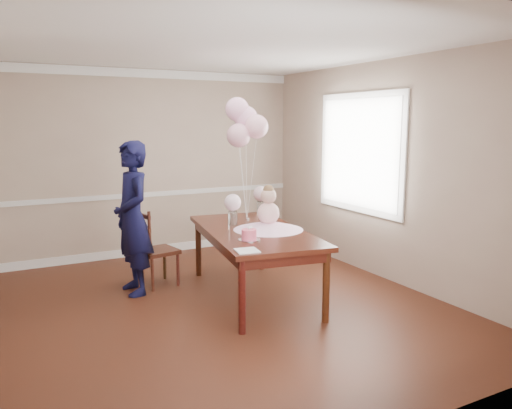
% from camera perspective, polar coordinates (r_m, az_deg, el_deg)
% --- Properties ---
extents(floor, '(4.50, 5.00, 0.00)m').
position_cam_1_polar(floor, '(5.44, -4.07, -11.66)').
color(floor, '#33160C').
rests_on(floor, ground).
extents(ceiling, '(4.50, 5.00, 0.02)m').
position_cam_1_polar(ceiling, '(5.13, -4.44, 17.77)').
color(ceiling, white).
rests_on(ceiling, wall_back).
extents(wall_back, '(4.50, 0.02, 2.70)m').
position_cam_1_polar(wall_back, '(7.46, -11.99, 4.58)').
color(wall_back, gray).
rests_on(wall_back, floor).
extents(wall_front, '(4.50, 0.02, 2.70)m').
position_cam_1_polar(wall_front, '(3.02, 15.17, -2.45)').
color(wall_front, gray).
rests_on(wall_front, floor).
extents(wall_right, '(0.02, 5.00, 2.70)m').
position_cam_1_polar(wall_right, '(6.35, 14.75, 3.66)').
color(wall_right, gray).
rests_on(wall_right, floor).
extents(chair_rail_trim, '(4.50, 0.02, 0.07)m').
position_cam_1_polar(chair_rail_trim, '(7.50, -11.85, 1.15)').
color(chair_rail_trim, silver).
rests_on(chair_rail_trim, wall_back).
extents(crown_molding, '(4.50, 0.02, 0.12)m').
position_cam_1_polar(crown_molding, '(7.45, -12.31, 14.42)').
color(crown_molding, white).
rests_on(crown_molding, wall_back).
extents(baseboard_trim, '(4.50, 0.02, 0.12)m').
position_cam_1_polar(baseboard_trim, '(7.66, -11.64, -5.08)').
color(baseboard_trim, white).
rests_on(baseboard_trim, floor).
extents(window_frame, '(0.02, 1.66, 1.56)m').
position_cam_1_polar(window_frame, '(6.69, 11.78, 5.77)').
color(window_frame, white).
rests_on(window_frame, wall_right).
extents(window_blinds, '(0.01, 1.50, 1.40)m').
position_cam_1_polar(window_blinds, '(6.68, 11.66, 5.77)').
color(window_blinds, white).
rests_on(window_blinds, wall_right).
extents(dining_table_top, '(1.34, 2.19, 0.05)m').
position_cam_1_polar(dining_table_top, '(5.56, -0.26, -3.13)').
color(dining_table_top, black).
rests_on(dining_table_top, table_leg_fl).
extents(table_apron, '(1.22, 2.07, 0.10)m').
position_cam_1_polar(table_apron, '(5.58, -0.26, -3.90)').
color(table_apron, black).
rests_on(table_apron, table_leg_fl).
extents(table_leg_fl, '(0.08, 0.08, 0.72)m').
position_cam_1_polar(table_leg_fl, '(4.68, -1.61, -10.49)').
color(table_leg_fl, black).
rests_on(table_leg_fl, floor).
extents(table_leg_fr, '(0.08, 0.08, 0.72)m').
position_cam_1_polar(table_leg_fr, '(4.99, 8.02, -9.31)').
color(table_leg_fr, black).
rests_on(table_leg_fr, floor).
extents(table_leg_bl, '(0.08, 0.08, 0.72)m').
position_cam_1_polar(table_leg_bl, '(6.43, -6.60, -4.99)').
color(table_leg_bl, black).
rests_on(table_leg_bl, floor).
extents(table_leg_br, '(0.08, 0.08, 0.72)m').
position_cam_1_polar(table_leg_br, '(6.66, 0.68, -4.43)').
color(table_leg_br, black).
rests_on(table_leg_br, floor).
extents(baby_skirt, '(0.89, 0.89, 0.10)m').
position_cam_1_polar(baby_skirt, '(5.55, 1.42, -2.35)').
color(baby_skirt, '#FFBBE4').
rests_on(baby_skirt, dining_table_top).
extents(baby_torso, '(0.25, 0.25, 0.25)m').
position_cam_1_polar(baby_torso, '(5.53, 1.42, -1.00)').
color(baby_torso, '#FFA1C9').
rests_on(baby_torso, baby_skirt).
extents(baby_head, '(0.17, 0.17, 0.17)m').
position_cam_1_polar(baby_head, '(5.49, 1.43, 1.00)').
color(baby_head, '#D4A692').
rests_on(baby_head, baby_torso).
extents(baby_hair, '(0.12, 0.12, 0.12)m').
position_cam_1_polar(baby_hair, '(5.48, 1.43, 1.64)').
color(baby_hair, brown).
rests_on(baby_hair, baby_head).
extents(cake_platter, '(0.26, 0.26, 0.01)m').
position_cam_1_polar(cake_platter, '(5.07, -0.80, -4.04)').
color(cake_platter, '#B7B7BB').
rests_on(cake_platter, dining_table_top).
extents(birthday_cake, '(0.18, 0.18, 0.10)m').
position_cam_1_polar(birthday_cake, '(5.06, -0.80, -3.43)').
color(birthday_cake, '#F14C6E').
rests_on(birthday_cake, cake_platter).
extents(cake_flower_a, '(0.03, 0.03, 0.03)m').
position_cam_1_polar(cake_flower_a, '(5.04, -0.81, -2.69)').
color(cake_flower_a, white).
rests_on(cake_flower_a, birthday_cake).
extents(cake_flower_b, '(0.03, 0.03, 0.03)m').
position_cam_1_polar(cake_flower_b, '(5.07, -0.55, -2.62)').
color(cake_flower_b, white).
rests_on(cake_flower_b, birthday_cake).
extents(rose_vase_near, '(0.12, 0.12, 0.16)m').
position_cam_1_polar(rose_vase_near, '(5.79, -2.67, -1.57)').
color(rose_vase_near, silver).
rests_on(rose_vase_near, dining_table_top).
extents(roses_near, '(0.19, 0.19, 0.19)m').
position_cam_1_polar(roses_near, '(5.75, -2.69, 0.24)').
color(roses_near, silver).
rests_on(roses_near, rose_vase_near).
extents(rose_vase_far, '(0.12, 0.12, 0.16)m').
position_cam_1_polar(rose_vase_far, '(6.48, 0.56, -0.37)').
color(rose_vase_far, white).
rests_on(rose_vase_far, dining_table_top).
extents(roses_far, '(0.19, 0.19, 0.19)m').
position_cam_1_polar(roses_far, '(6.45, 0.56, 1.25)').
color(roses_far, silver).
rests_on(roses_far, rose_vase_far).
extents(napkin, '(0.23, 0.23, 0.01)m').
position_cam_1_polar(napkin, '(4.64, -1.05, -5.29)').
color(napkin, white).
rests_on(napkin, dining_table_top).
extents(balloon_weight, '(0.05, 0.05, 0.02)m').
position_cam_1_polar(balloon_weight, '(6.11, -1.03, -1.65)').
color(balloon_weight, silver).
rests_on(balloon_weight, dining_table_top).
extents(balloon_a, '(0.29, 0.29, 0.29)m').
position_cam_1_polar(balloon_a, '(5.97, -2.00, 7.90)').
color(balloon_a, '#ECA7BC').
rests_on(balloon_a, balloon_ribbon_a).
extents(balloon_b, '(0.29, 0.29, 0.29)m').
position_cam_1_polar(balloon_b, '(5.98, 0.04, 8.89)').
color(balloon_b, '#FFB4C8').
rests_on(balloon_b, balloon_ribbon_b).
extents(balloon_c, '(0.29, 0.29, 0.29)m').
position_cam_1_polar(balloon_c, '(6.10, -1.17, 9.86)').
color(balloon_c, '#FCB2D9').
rests_on(balloon_c, balloon_ribbon_c).
extents(balloon_d, '(0.29, 0.29, 0.29)m').
position_cam_1_polar(balloon_d, '(6.09, -2.17, 10.82)').
color(balloon_d, '#FFB4DB').
rests_on(balloon_d, balloon_ribbon_d).
extents(balloon_ribbon_a, '(0.09, 0.02, 0.86)m').
position_cam_1_polar(balloon_ribbon_a, '(6.03, -1.50, 2.34)').
color(balloon_ribbon_a, white).
rests_on(balloon_ribbon_a, balloon_weight).
extents(balloon_ribbon_b, '(0.10, 0.07, 0.96)m').
position_cam_1_polar(balloon_ribbon_b, '(6.03, -0.50, 2.84)').
color(balloon_ribbon_b, white).
rests_on(balloon_ribbon_b, balloon_weight).
extents(balloon_ribbon_c, '(0.04, 0.09, 1.06)m').
position_cam_1_polar(balloon_ribbon_c, '(6.09, -1.10, 3.38)').
color(balloon_ribbon_c, white).
rests_on(balloon_ribbon_c, balloon_weight).
extents(balloon_ribbon_d, '(0.07, 0.12, 1.16)m').
position_cam_1_polar(balloon_ribbon_d, '(6.07, -1.59, 3.86)').
color(balloon_ribbon_d, white).
rests_on(balloon_ribbon_d, balloon_weight).
extents(dining_chair_seat, '(0.48, 0.48, 0.05)m').
position_cam_1_polar(dining_chair_seat, '(6.13, -11.11, -5.25)').
color(dining_chair_seat, '#35160E').
rests_on(dining_chair_seat, chair_leg_fl).
extents(chair_leg_fl, '(0.04, 0.04, 0.40)m').
position_cam_1_polar(chair_leg_fl, '(5.97, -11.74, -7.85)').
color(chair_leg_fl, '#3D1910').
rests_on(chair_leg_fl, floor).
extents(chair_leg_fr, '(0.04, 0.04, 0.40)m').
position_cam_1_polar(chair_leg_fr, '(6.12, -8.91, -7.34)').
color(chair_leg_fr, '#3D1510').
rests_on(chair_leg_fr, floor).
extents(chair_leg_bl, '(0.04, 0.04, 0.40)m').
position_cam_1_polar(chair_leg_bl, '(6.26, -13.14, -7.09)').
color(chair_leg_bl, '#3B1A10').
rests_on(chair_leg_bl, floor).
extents(chair_leg_br, '(0.04, 0.04, 0.40)m').
position_cam_1_polar(chair_leg_br, '(6.40, -10.41, -6.62)').
color(chair_leg_br, '#3A2110').
rests_on(chair_leg_br, floor).
extents(chair_back_post_l, '(0.04, 0.04, 0.52)m').
position_cam_1_polar(chair_back_post_l, '(5.84, -12.06, -3.29)').
color(chair_back_post_l, '#33140D').
rests_on(chair_back_post_l, dining_chair_seat).
extents(chair_back_post_r, '(0.04, 0.04, 0.52)m').
position_cam_1_polar(chair_back_post_r, '(6.13, -13.46, -2.73)').
color(chair_back_post_r, '#31190D').
rests_on(chair_back_post_r, dining_chair_seat).
extents(chair_slat_low, '(0.10, 0.37, 0.05)m').
position_cam_1_polar(chair_slat_low, '(6.01, -12.74, -4.04)').
color(chair_slat_low, '#3C1A10').
rests_on(chair_slat_low, dining_chair_seat).
extents(chair_slat_mid, '(0.10, 0.37, 0.05)m').
position_cam_1_polar(chair_slat_mid, '(5.98, -12.79, -2.65)').
color(chair_slat_mid, '#3E1B11').
rests_on(chair_slat_mid, dining_chair_seat).
extents(chair_slat_top, '(0.10, 0.37, 0.05)m').
position_cam_1_polar(chair_slat_top, '(5.95, -12.85, -1.25)').
color(chair_slat_top, black).
rests_on(chair_slat_top, dining_chair_seat).
extents(woman, '(0.46, 0.66, 1.75)m').
position_cam_1_polar(woman, '(5.82, -13.92, -1.54)').
color(woman, black).
rests_on(woman, floor).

